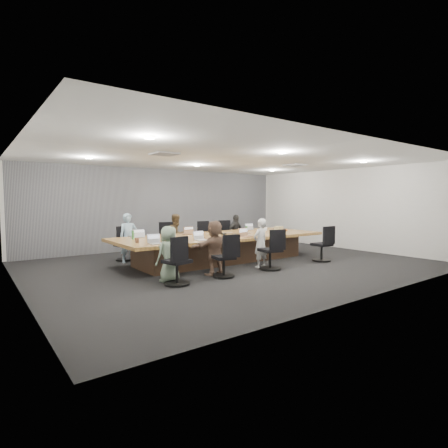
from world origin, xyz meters
TOP-DOWN VIEW (x-y plane):
  - floor at (0.00, 0.00)m, footprint 10.00×8.00m
  - ceiling at (0.00, 0.00)m, footprint 10.00×8.00m
  - wall_back at (0.00, 4.00)m, footprint 10.00×0.00m
  - wall_front at (0.00, -4.00)m, footprint 10.00×0.00m
  - wall_left at (-5.00, 0.00)m, footprint 0.00×8.00m
  - wall_right at (5.00, 0.00)m, footprint 0.00×8.00m
  - curtain at (0.00, 3.92)m, footprint 9.80×0.04m
  - conference_table at (0.00, 0.50)m, footprint 6.00×2.20m
  - chair_0 at (-2.19, 2.20)m, footprint 0.61×0.61m
  - chair_1 at (-0.69, 2.20)m, footprint 0.70×0.70m
  - chair_2 at (0.61, 2.20)m, footprint 0.58×0.58m
  - chair_3 at (1.55, 2.20)m, footprint 0.64×0.64m
  - chair_4 at (-2.37, -1.20)m, footprint 0.66×0.66m
  - chair_5 at (-1.19, -1.20)m, footprint 0.60×0.60m
  - chair_6 at (0.23, -1.20)m, footprint 0.63×0.63m
  - chair_7 at (2.22, -1.20)m, footprint 0.58×0.58m
  - person_0 at (-2.19, 1.85)m, footprint 0.53×0.38m
  - laptop_0 at (-2.19, 1.30)m, footprint 0.32×0.23m
  - person_1 at (-0.69, 1.85)m, footprint 0.73×0.63m
  - laptop_1 at (-0.69, 1.30)m, footprint 0.33×0.24m
  - person_3 at (1.55, 1.85)m, footprint 0.76×0.43m
  - laptop_3 at (1.55, 1.30)m, footprint 0.32×0.22m
  - person_4 at (-2.37, -0.85)m, footprint 0.64×0.48m
  - laptop_4 at (-2.37, -0.30)m, footprint 0.31×0.23m
  - person_5 at (-1.19, -0.85)m, footprint 1.20×0.50m
  - laptop_5 at (-1.19, -0.30)m, footprint 0.29×0.21m
  - person_6 at (0.23, -0.85)m, footprint 0.49×0.35m
  - laptop_6 at (0.23, -0.30)m, footprint 0.36×0.27m
  - bottle_green_left at (-2.44, 0.91)m, footprint 0.08×0.08m
  - bottle_green_right at (0.86, 0.45)m, footprint 0.07×0.07m
  - bottle_clear at (-1.33, 0.80)m, footprint 0.08×0.08m
  - cup_white_far at (0.09, 0.79)m, footprint 0.09×0.09m
  - cup_white_near at (1.89, 0.72)m, footprint 0.09×0.09m
  - mug_brown at (-2.62, 0.21)m, footprint 0.10×0.10m
  - mic_left at (-0.93, 0.10)m, footprint 0.16×0.13m
  - mic_right at (0.11, 0.56)m, footprint 0.19×0.16m
  - stapler at (0.05, -0.01)m, footprint 0.15×0.10m
  - canvas_bag at (2.23, 0.48)m, footprint 0.26×0.17m
  - snack_packet at (2.39, 0.39)m, footprint 0.22×0.22m

SIDE VIEW (x-z plane):
  - floor at x=0.00m, z-range 0.00..0.00m
  - chair_0 at x=-2.19m, z-range 0.00..0.74m
  - chair_5 at x=-1.19m, z-range 0.00..0.74m
  - chair_7 at x=2.22m, z-range 0.00..0.79m
  - conference_table at x=0.00m, z-range 0.03..0.77m
  - chair_4 at x=-2.37m, z-range 0.00..0.81m
  - chair_3 at x=1.55m, z-range 0.00..0.81m
  - chair_6 at x=0.23m, z-range 0.00..0.81m
  - chair_2 at x=0.61m, z-range 0.00..0.82m
  - chair_1 at x=-0.69m, z-range 0.00..0.85m
  - person_4 at x=-2.37m, z-range 0.00..1.18m
  - person_3 at x=1.55m, z-range 0.00..1.23m
  - person_6 at x=0.23m, z-range 0.00..1.25m
  - person_5 at x=-1.19m, z-range 0.00..1.25m
  - person_1 at x=-0.69m, z-range 0.00..1.30m
  - person_0 at x=-2.19m, z-range 0.00..1.35m
  - laptop_0 at x=-2.19m, z-range 0.74..0.76m
  - laptop_1 at x=-0.69m, z-range 0.74..0.76m
  - laptop_3 at x=1.55m, z-range 0.74..0.76m
  - laptop_4 at x=-2.37m, z-range 0.74..0.76m
  - laptop_5 at x=-1.19m, z-range 0.74..0.76m
  - laptop_6 at x=0.23m, z-range 0.74..0.76m
  - mic_left at x=-0.93m, z-range 0.74..0.77m
  - mic_right at x=0.11m, z-range 0.74..0.77m
  - snack_packet at x=2.39m, z-range 0.74..0.78m
  - stapler at x=0.05m, z-range 0.74..0.80m
  - cup_white_far at x=0.09m, z-range 0.74..0.84m
  - cup_white_near at x=1.89m, z-range 0.74..0.85m
  - mug_brown at x=-2.62m, z-range 0.74..0.85m
  - canvas_bag at x=2.23m, z-range 0.74..0.88m
  - bottle_clear at x=-1.33m, z-range 0.74..0.95m
  - bottle_green_left at x=-2.44m, z-range 0.74..0.96m
  - bottle_green_right at x=0.86m, z-range 0.74..0.96m
  - wall_back at x=0.00m, z-range 0.00..2.80m
  - wall_front at x=0.00m, z-range 0.00..2.80m
  - wall_left at x=-5.00m, z-range 0.00..2.80m
  - wall_right at x=5.00m, z-range 0.00..2.80m
  - curtain at x=0.00m, z-range 0.00..2.80m
  - ceiling at x=0.00m, z-range 2.80..2.80m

